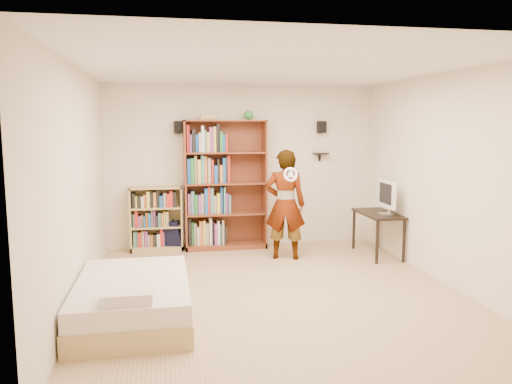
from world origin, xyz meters
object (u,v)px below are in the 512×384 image
(daybed, at_px, (133,294))
(person, at_px, (285,204))
(low_bookshelf, at_px, (156,219))
(computer_desk, at_px, (378,234))
(tall_bookshelf, at_px, (225,185))

(daybed, distance_m, person, 3.02)
(low_bookshelf, relative_size, person, 0.63)
(computer_desk, relative_size, person, 0.59)
(computer_desk, xyz_separation_m, daybed, (-3.63, -1.97, -0.07))
(tall_bookshelf, distance_m, computer_desk, 2.56)
(low_bookshelf, bearing_deg, daybed, -94.10)
(tall_bookshelf, bearing_deg, daybed, -115.08)
(person, bearing_deg, tall_bookshelf, -29.30)
(low_bookshelf, height_order, daybed, low_bookshelf)
(daybed, bearing_deg, low_bookshelf, 85.90)
(tall_bookshelf, height_order, low_bookshelf, tall_bookshelf)
(tall_bookshelf, height_order, computer_desk, tall_bookshelf)
(low_bookshelf, xyz_separation_m, daybed, (-0.21, -2.89, -0.26))
(computer_desk, bearing_deg, daybed, -151.52)
(tall_bookshelf, bearing_deg, person, -44.69)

